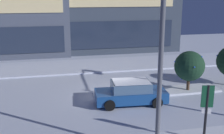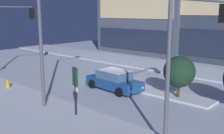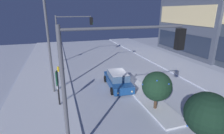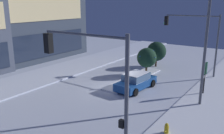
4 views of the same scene
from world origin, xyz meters
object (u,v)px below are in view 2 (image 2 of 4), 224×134
(traffic_light_corner_near_right, at_px, (195,37))
(parking_info_sign, at_px, (75,86))
(fire_hydrant, at_px, (8,85))
(car_near, at_px, (114,81))
(street_lamp_arched, at_px, (53,17))
(traffic_light_corner_near_left, at_px, (5,27))
(decorated_tree_left_of_median, at_px, (179,72))

(traffic_light_corner_near_right, height_order, parking_info_sign, traffic_light_corner_near_right)
(traffic_light_corner_near_right, xyz_separation_m, fire_hydrant, (-13.30, -2.57, -4.19))
(car_near, relative_size, street_lamp_arched, 0.55)
(traffic_light_corner_near_left, bearing_deg, street_lamp_arched, -100.22)
(street_lamp_arched, xyz_separation_m, decorated_tree_left_of_median, (5.08, 6.13, -3.55))
(traffic_light_corner_near_left, distance_m, parking_info_sign, 12.47)
(traffic_light_corner_near_right, relative_size, decorated_tree_left_of_median, 2.20)
(car_near, bearing_deg, fire_hydrant, -133.99)
(traffic_light_corner_near_right, bearing_deg, parking_info_sign, 115.84)
(traffic_light_corner_near_left, height_order, parking_info_sign, traffic_light_corner_near_left)
(car_near, height_order, fire_hydrant, car_near)
(fire_hydrant, height_order, decorated_tree_left_of_median, decorated_tree_left_of_median)
(car_near, xyz_separation_m, parking_info_sign, (1.97, -5.36, 1.08))
(decorated_tree_left_of_median, bearing_deg, traffic_light_corner_near_right, -54.77)
(street_lamp_arched, bearing_deg, traffic_light_corner_near_left, 79.73)
(traffic_light_corner_near_right, xyz_separation_m, traffic_light_corner_near_left, (-17.43, -0.42, -0.19))
(traffic_light_corner_near_right, bearing_deg, street_lamp_arched, 105.10)
(street_lamp_arched, bearing_deg, fire_hydrant, 94.63)
(car_near, distance_m, traffic_light_corner_near_right, 8.77)
(fire_hydrant, bearing_deg, traffic_light_corner_near_left, 152.41)
(car_near, bearing_deg, traffic_light_corner_near_left, -158.54)
(car_near, xyz_separation_m, decorated_tree_left_of_median, (4.58, 1.27, 1.15))
(traffic_light_corner_near_right, bearing_deg, car_near, 69.77)
(street_lamp_arched, distance_m, decorated_tree_left_of_median, 8.72)
(traffic_light_corner_near_left, bearing_deg, car_near, -72.61)
(fire_hydrant, xyz_separation_m, parking_info_sign, (7.87, -0.06, 1.43))
(decorated_tree_left_of_median, bearing_deg, parking_info_sign, -111.52)
(traffic_light_corner_near_left, bearing_deg, parking_info_sign, -100.46)
(traffic_light_corner_near_right, distance_m, parking_info_sign, 6.64)
(fire_hydrant, bearing_deg, car_near, 41.94)
(street_lamp_arched, distance_m, parking_info_sign, 4.41)
(car_near, distance_m, street_lamp_arched, 6.78)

